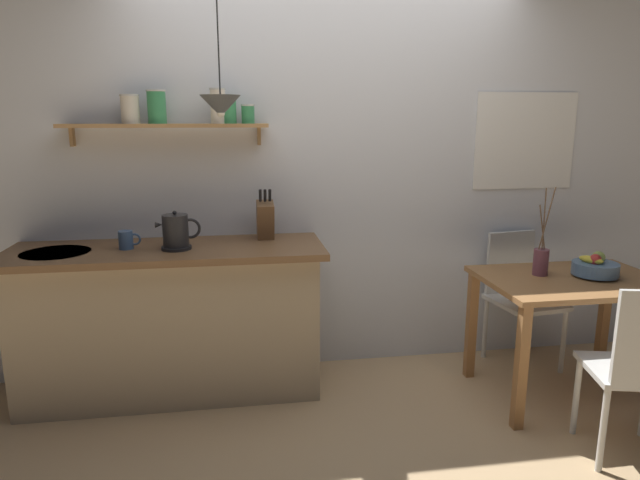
{
  "coord_description": "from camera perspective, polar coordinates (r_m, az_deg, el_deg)",
  "views": [
    {
      "loc": [
        -0.6,
        -2.95,
        1.67
      ],
      "look_at": [
        -0.1,
        0.25,
        0.95
      ],
      "focal_mm": 31.1,
      "sensor_mm": 36.0,
      "label": 1
    }
  ],
  "objects": [
    {
      "name": "twig_vase",
      "position": [
        3.56,
        21.78,
        -1.93
      ],
      "size": [
        0.1,
        0.09,
        0.53
      ],
      "color": "brown",
      "rests_on": "dining_table"
    },
    {
      "name": "coffee_mug_by_sink",
      "position": [
        3.38,
        -19.29,
        0.01
      ],
      "size": [
        0.13,
        0.08,
        0.11
      ],
      "color": "#3D5B89",
      "rests_on": "kitchen_counter"
    },
    {
      "name": "back_wall",
      "position": [
        3.7,
        3.74,
        7.56
      ],
      "size": [
        6.8,
        0.11,
        2.7
      ],
      "color": "silver",
      "rests_on": "ground_plane"
    },
    {
      "name": "knife_block",
      "position": [
        3.46,
        -5.65,
        2.15
      ],
      "size": [
        0.1,
        0.18,
        0.32
      ],
      "color": "brown",
      "rests_on": "kitchen_counter"
    },
    {
      "name": "wall_shelf",
      "position": [
        3.46,
        -14.53,
        12.31
      ],
      "size": [
        1.2,
        0.2,
        0.34
      ],
      "color": "tan"
    },
    {
      "name": "kitchen_counter",
      "position": [
        3.5,
        -15.05,
        -7.97
      ],
      "size": [
        1.83,
        0.63,
        0.92
      ],
      "color": "tan",
      "rests_on": "ground_plane"
    },
    {
      "name": "pendant_lamp",
      "position": [
        3.11,
        -10.19,
        13.43
      ],
      "size": [
        0.22,
        0.22,
        0.61
      ],
      "color": "black"
    },
    {
      "name": "dining_chair_near",
      "position": [
        3.1,
        30.09,
        -11.08
      ],
      "size": [
        0.49,
        0.47,
        0.92
      ],
      "color": "silver",
      "rests_on": "ground_plane"
    },
    {
      "name": "dining_chair_far",
      "position": [
        4.04,
        19.79,
        -4.98
      ],
      "size": [
        0.47,
        0.48,
        0.9
      ],
      "color": "silver",
      "rests_on": "ground_plane"
    },
    {
      "name": "ground_plane",
      "position": [
        3.44,
        2.39,
        -16.5
      ],
      "size": [
        14.0,
        14.0,
        0.0
      ],
      "primitive_type": "plane",
      "color": "tan"
    },
    {
      "name": "electric_kettle",
      "position": [
        3.28,
        -14.58,
        0.78
      ],
      "size": [
        0.25,
        0.17,
        0.23
      ],
      "color": "black",
      "rests_on": "kitchen_counter"
    },
    {
      "name": "fruit_bowl",
      "position": [
        3.66,
        26.46,
        -2.52
      ],
      "size": [
        0.26,
        0.26,
        0.15
      ],
      "color": "#51759E",
      "rests_on": "dining_table"
    },
    {
      "name": "dining_table",
      "position": [
        3.63,
        24.47,
        -5.32
      ],
      "size": [
        1.04,
        0.74,
        0.74
      ],
      "color": "#9E6B3D",
      "rests_on": "ground_plane"
    }
  ]
}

